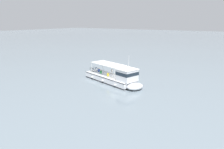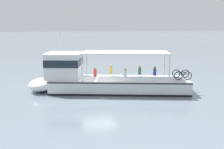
# 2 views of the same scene
# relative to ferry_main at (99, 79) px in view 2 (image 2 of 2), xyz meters

# --- Properties ---
(ground_plane) EXTENTS (400.00, 400.00, 0.00)m
(ground_plane) POSITION_rel_ferry_main_xyz_m (-0.60, 0.14, -1.02)
(ground_plane) COLOR gray
(ferry_main) EXTENTS (6.29, 13.07, 5.32)m
(ferry_main) POSITION_rel_ferry_main_xyz_m (0.00, 0.00, 0.00)
(ferry_main) COLOR silver
(ferry_main) RESTS_ON ground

